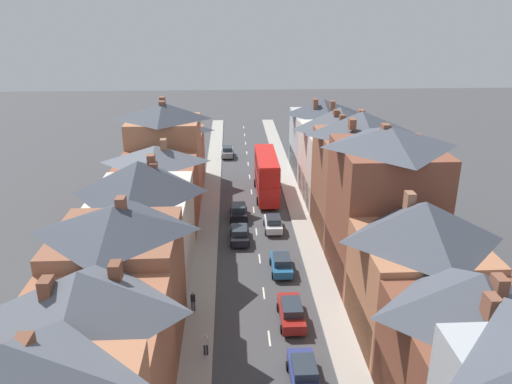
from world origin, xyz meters
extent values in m
cube|color=#A8A399|center=(-5.10, 38.00, 0.07)|extent=(2.20, 104.00, 0.14)
cube|color=#A8A399|center=(5.10, 38.00, 0.07)|extent=(2.20, 104.00, 0.14)
cube|color=silver|center=(0.00, 18.00, 0.01)|extent=(0.14, 1.80, 0.01)
cube|color=silver|center=(0.00, 24.00, 0.01)|extent=(0.14, 1.80, 0.01)
cube|color=silver|center=(0.00, 30.00, 0.01)|extent=(0.14, 1.80, 0.01)
cube|color=silver|center=(0.00, 36.00, 0.01)|extent=(0.14, 1.80, 0.01)
cube|color=silver|center=(0.00, 42.00, 0.01)|extent=(0.14, 1.80, 0.01)
cube|color=silver|center=(0.00, 48.00, 0.01)|extent=(0.14, 1.80, 0.01)
cube|color=silver|center=(0.00, 54.00, 0.01)|extent=(0.14, 1.80, 0.01)
cube|color=silver|center=(0.00, 60.00, 0.01)|extent=(0.14, 1.80, 0.01)
cube|color=silver|center=(0.00, 66.00, 0.01)|extent=(0.14, 1.80, 0.01)
cube|color=silver|center=(0.00, 72.00, 0.01)|extent=(0.14, 1.80, 0.01)
cube|color=silver|center=(0.00, 78.00, 0.01)|extent=(0.14, 1.80, 0.01)
cube|color=silver|center=(0.00, 84.00, 0.01)|extent=(0.14, 1.80, 0.01)
pyramid|color=#565B66|center=(-10.20, 2.33, 10.55)|extent=(8.00, 7.58, 2.83)
cube|color=brown|center=(-9.96, 3.25, 11.01)|extent=(0.60, 0.90, 0.92)
cube|color=#A36042|center=(-10.20, 10.26, 3.80)|extent=(8.00, 8.27, 7.61)
pyramid|color=#565B66|center=(-10.20, 10.26, 8.89)|extent=(8.00, 8.27, 2.56)
cube|color=brown|center=(-11.58, 9.80, 9.46)|extent=(0.60, 0.90, 1.15)
cube|color=brown|center=(-8.64, 11.54, 9.39)|extent=(0.60, 0.90, 1.00)
cube|color=brown|center=(-10.20, 18.40, 4.29)|extent=(8.00, 8.02, 8.57)
cube|color=#1E5133|center=(-6.26, 18.40, 1.60)|extent=(0.12, 7.38, 3.20)
pyramid|color=#383D47|center=(-10.20, 18.40, 9.41)|extent=(8.00, 8.02, 1.68)
cube|color=brown|center=(-9.74, 18.85, 10.07)|extent=(0.60, 0.90, 1.32)
cube|color=beige|center=(-10.20, 27.87, 3.86)|extent=(8.00, 10.92, 7.73)
cube|color=#1E5133|center=(-6.26, 27.87, 1.60)|extent=(0.12, 10.05, 3.20)
pyramid|color=#383D47|center=(-10.20, 27.87, 9.08)|extent=(8.00, 10.92, 2.71)
cube|color=brown|center=(-9.25, 28.95, 9.86)|extent=(0.60, 0.90, 1.56)
cube|color=brown|center=(-9.02, 28.45, 9.59)|extent=(0.60, 0.90, 1.02)
cube|color=#935138|center=(-10.20, 37.31, 3.74)|extent=(8.00, 7.96, 7.49)
cube|color=black|center=(-6.26, 37.31, 1.60)|extent=(0.12, 7.33, 3.20)
pyramid|color=#565B66|center=(-10.20, 37.31, 8.33)|extent=(8.00, 7.96, 1.68)
cube|color=#99664C|center=(-9.29, 37.29, 9.08)|extent=(0.60, 0.90, 1.50)
cube|color=#B2704C|center=(-10.20, 44.95, 5.11)|extent=(8.00, 7.32, 10.21)
cube|color=navy|center=(-6.26, 44.95, 1.60)|extent=(0.12, 6.73, 3.20)
pyramid|color=#383D47|center=(-10.20, 44.95, 11.16)|extent=(8.00, 7.32, 1.90)
cube|color=brown|center=(-10.24, 44.89, 11.72)|extent=(0.60, 0.90, 1.11)
cube|color=brown|center=(-10.44, 47.07, 11.77)|extent=(0.60, 0.90, 1.22)
cube|color=#A36042|center=(-10.20, 52.26, 3.54)|extent=(8.00, 7.30, 7.08)
cube|color=black|center=(-6.26, 52.26, 1.60)|extent=(0.12, 6.71, 3.20)
pyramid|color=#383D47|center=(-10.20, 52.26, 7.91)|extent=(8.00, 7.30, 1.65)
cube|color=brown|center=(-10.35, 52.10, 8.56)|extent=(0.60, 0.90, 1.29)
cube|color=brown|center=(10.20, 9.90, 3.57)|extent=(8.00, 7.77, 7.15)
pyramid|color=#474C56|center=(10.20, 9.90, 8.40)|extent=(8.00, 7.77, 2.51)
cube|color=brown|center=(9.69, 7.88, 9.01)|extent=(0.60, 0.90, 1.22)
cube|color=brown|center=(10.72, 9.22, 9.12)|extent=(0.60, 0.90, 1.44)
cube|color=#B2704C|center=(10.20, 17.90, 3.79)|extent=(8.00, 8.23, 7.58)
cube|color=#1E5133|center=(6.26, 17.90, 1.60)|extent=(0.12, 7.57, 3.20)
pyramid|color=#474C56|center=(10.20, 17.90, 8.99)|extent=(8.00, 8.23, 2.82)
cube|color=#99664C|center=(9.86, 19.96, 9.63)|extent=(0.60, 0.90, 1.29)
cube|color=brown|center=(10.20, 26.42, 5.89)|extent=(8.00, 8.81, 11.78)
cube|color=black|center=(6.26, 26.42, 1.60)|extent=(0.12, 8.10, 3.20)
pyramid|color=#474C56|center=(10.20, 26.42, 12.61)|extent=(8.00, 8.81, 1.65)
cube|color=brown|center=(9.85, 26.73, 13.07)|extent=(0.60, 0.90, 0.94)
cube|color=brown|center=(10.20, 35.23, 5.29)|extent=(8.00, 8.82, 10.58)
cube|color=maroon|center=(6.26, 35.23, 1.60)|extent=(0.12, 8.12, 3.20)
pyramid|color=#474C56|center=(10.20, 35.23, 11.72)|extent=(8.00, 8.82, 2.29)
cube|color=brown|center=(10.42, 36.63, 12.22)|extent=(0.60, 0.90, 0.99)
cube|color=brown|center=(8.64, 32.77, 12.19)|extent=(0.60, 0.90, 0.94)
cube|color=beige|center=(10.20, 45.08, 4.38)|extent=(8.00, 10.88, 8.76)
cube|color=navy|center=(6.26, 45.08, 1.60)|extent=(0.12, 10.01, 3.20)
pyramid|color=#474C56|center=(10.20, 45.08, 10.07)|extent=(8.00, 10.88, 2.63)
cube|color=brown|center=(9.89, 42.37, 10.55)|extent=(0.60, 0.90, 0.95)
cube|color=brown|center=(9.54, 44.11, 10.65)|extent=(0.60, 0.90, 1.15)
cube|color=#ADB2B7|center=(10.20, 55.60, 4.20)|extent=(8.00, 10.14, 8.40)
cube|color=maroon|center=(6.26, 55.60, 1.60)|extent=(0.12, 9.33, 3.20)
pyramid|color=#383D47|center=(10.20, 55.60, 9.41)|extent=(8.00, 10.14, 2.02)
cube|color=brown|center=(10.93, 53.21, 10.01)|extent=(0.60, 0.90, 1.19)
cube|color=brown|center=(8.86, 54.27, 10.05)|extent=(0.60, 0.90, 1.29)
cube|color=red|center=(1.80, 46.54, 1.65)|extent=(2.44, 10.80, 2.50)
cube|color=red|center=(1.80, 46.54, 4.05)|extent=(2.44, 10.58, 2.30)
cube|color=red|center=(1.80, 46.54, 5.25)|extent=(2.39, 10.37, 0.10)
cube|color=#28333D|center=(1.80, 51.89, 1.85)|extent=(2.20, 0.10, 1.20)
cube|color=#28333D|center=(1.80, 51.89, 4.15)|extent=(2.20, 0.10, 1.10)
cube|color=#28333D|center=(0.61, 46.54, 1.90)|extent=(0.06, 9.18, 0.90)
cube|color=#28333D|center=(0.61, 46.54, 4.15)|extent=(0.06, 9.18, 0.90)
cube|color=yellow|center=(1.80, 51.89, 4.95)|extent=(1.34, 0.08, 0.32)
cylinder|color=black|center=(0.58, 49.89, 0.50)|extent=(0.30, 1.00, 1.00)
cylinder|color=black|center=(3.02, 49.89, 0.50)|extent=(0.30, 1.00, 1.00)
cylinder|color=black|center=(0.58, 43.57, 0.50)|extent=(0.30, 1.00, 1.00)
cylinder|color=black|center=(3.02, 43.57, 0.50)|extent=(0.30, 1.00, 1.00)
cube|color=navy|center=(1.80, 13.38, 0.70)|extent=(1.70, 4.11, 0.78)
cube|color=#28333D|center=(1.80, 13.18, 1.39)|extent=(1.46, 2.05, 0.60)
cylinder|color=black|center=(0.95, 14.66, 0.31)|extent=(0.20, 0.62, 0.62)
cylinder|color=black|center=(2.65, 14.66, 0.31)|extent=(0.20, 0.62, 0.62)
cube|color=#236093|center=(1.80, 27.59, 0.65)|extent=(1.70, 4.10, 0.68)
cube|color=#28333D|center=(1.80, 27.38, 1.29)|extent=(1.46, 2.05, 0.60)
cylinder|color=black|center=(0.95, 28.86, 0.31)|extent=(0.20, 0.62, 0.62)
cylinder|color=black|center=(2.65, 28.86, 0.31)|extent=(0.20, 0.62, 0.62)
cylinder|color=black|center=(0.95, 26.32, 0.31)|extent=(0.20, 0.62, 0.62)
cylinder|color=black|center=(2.65, 26.32, 0.31)|extent=(0.20, 0.62, 0.62)
cube|color=maroon|center=(1.80, 20.02, 0.70)|extent=(1.70, 4.54, 0.77)
cube|color=#28333D|center=(1.80, 19.80, 1.38)|extent=(1.46, 2.27, 0.60)
cylinder|color=black|center=(0.95, 21.43, 0.31)|extent=(0.20, 0.62, 0.62)
cylinder|color=black|center=(2.65, 21.43, 0.31)|extent=(0.20, 0.62, 0.62)
cylinder|color=black|center=(0.95, 18.62, 0.31)|extent=(0.20, 0.62, 0.62)
cylinder|color=black|center=(2.65, 18.62, 0.31)|extent=(0.20, 0.62, 0.62)
cube|color=black|center=(-1.80, 39.76, 0.68)|extent=(1.70, 4.16, 0.75)
cube|color=#28333D|center=(-1.80, 39.55, 1.36)|extent=(1.46, 2.08, 0.60)
cylinder|color=black|center=(-2.65, 41.05, 0.31)|extent=(0.20, 0.62, 0.62)
cylinder|color=black|center=(-0.95, 41.05, 0.31)|extent=(0.20, 0.62, 0.62)
cylinder|color=black|center=(-2.65, 38.47, 0.31)|extent=(0.20, 0.62, 0.62)
cylinder|color=black|center=(-0.95, 38.47, 0.31)|extent=(0.20, 0.62, 0.62)
cube|color=gray|center=(-3.10, 63.88, 0.71)|extent=(1.70, 4.05, 0.80)
cube|color=#28333D|center=(-3.10, 63.68, 1.41)|extent=(1.46, 2.02, 0.60)
cylinder|color=black|center=(-3.95, 65.14, 0.31)|extent=(0.20, 0.62, 0.62)
cylinder|color=black|center=(-2.25, 65.14, 0.31)|extent=(0.20, 0.62, 0.62)
cylinder|color=black|center=(-3.95, 62.63, 0.31)|extent=(0.20, 0.62, 0.62)
cylinder|color=black|center=(-2.25, 62.63, 0.31)|extent=(0.20, 0.62, 0.62)
cube|color=gray|center=(3.10, 58.22, 0.66)|extent=(1.70, 3.99, 0.69)
cube|color=#28333D|center=(3.10, 58.02, 1.30)|extent=(1.46, 1.99, 0.60)
cylinder|color=black|center=(2.25, 59.45, 0.31)|extent=(0.20, 0.62, 0.62)
cylinder|color=black|center=(3.95, 59.45, 0.31)|extent=(0.20, 0.62, 0.62)
cylinder|color=black|center=(2.25, 56.98, 0.31)|extent=(0.20, 0.62, 0.62)
cylinder|color=black|center=(3.95, 56.98, 0.31)|extent=(0.20, 0.62, 0.62)
cube|color=black|center=(-1.80, 33.89, 0.66)|extent=(1.70, 4.24, 0.70)
cube|color=#28333D|center=(-1.80, 33.68, 1.31)|extent=(1.46, 2.12, 0.60)
cylinder|color=black|center=(-2.65, 35.21, 0.31)|extent=(0.20, 0.62, 0.62)
cylinder|color=black|center=(-0.95, 35.21, 0.31)|extent=(0.20, 0.62, 0.62)
cylinder|color=black|center=(-2.65, 32.58, 0.31)|extent=(0.20, 0.62, 0.62)
cylinder|color=black|center=(-0.95, 32.58, 0.31)|extent=(0.20, 0.62, 0.62)
cube|color=silver|center=(1.80, 36.35, 0.66)|extent=(1.70, 3.93, 0.69)
cube|color=#28333D|center=(1.80, 36.15, 1.30)|extent=(1.46, 1.96, 0.60)
cylinder|color=black|center=(0.95, 37.57, 0.31)|extent=(0.20, 0.62, 0.62)
cylinder|color=black|center=(2.65, 37.57, 0.31)|extent=(0.20, 0.62, 0.62)
cylinder|color=black|center=(0.95, 35.13, 0.31)|extent=(0.20, 0.62, 0.62)
cylinder|color=black|center=(2.65, 35.13, 0.31)|extent=(0.20, 0.62, 0.62)
cylinder|color=#23232D|center=(-4.54, 16.29, 0.56)|extent=(0.14, 0.14, 0.84)
cylinder|color=#23232D|center=(-4.36, 16.29, 0.56)|extent=(0.14, 0.14, 0.84)
cube|color=silver|center=(-4.45, 16.29, 1.25)|extent=(0.36, 0.22, 0.54)
sphere|color=beige|center=(-4.45, 16.29, 1.64)|extent=(0.22, 0.22, 0.22)
cylinder|color=#3D4256|center=(-5.74, 21.57, 0.56)|extent=(0.14, 0.14, 0.84)
cylinder|color=#3D4256|center=(-5.56, 21.57, 0.56)|extent=(0.14, 0.14, 0.84)
cube|color=black|center=(-5.65, 21.57, 1.25)|extent=(0.36, 0.22, 0.54)
sphere|color=#9E7051|center=(-5.65, 21.57, 1.64)|extent=(0.22, 0.22, 0.22)
camera|label=1|loc=(-2.48, -11.70, 22.43)|focal=35.00mm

